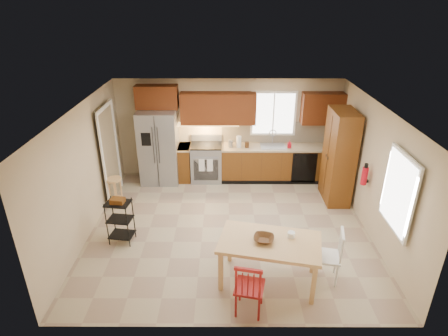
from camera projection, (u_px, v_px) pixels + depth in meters
name	position (u px, v px, depth m)	size (l,w,h in m)	color
floor	(229.00, 227.00, 7.60)	(5.50, 5.50, 0.00)	tan
ceiling	(230.00, 108.00, 6.54)	(5.50, 5.00, 0.02)	silver
wall_back	(228.00, 129.00, 9.34)	(5.50, 0.02, 2.50)	#CCB793
wall_front	(232.00, 256.00, 4.81)	(5.50, 0.02, 2.50)	#CCB793
wall_left	(85.00, 172.00, 7.08)	(0.02, 5.00, 2.50)	#CCB793
wall_right	(375.00, 172.00, 7.07)	(0.02, 5.00, 2.50)	#CCB793
refrigerator	(159.00, 147.00, 9.15)	(0.92, 0.75, 1.82)	gray
range_stove	(207.00, 163.00, 9.39)	(0.76, 0.63, 0.92)	gray
base_cabinet_narrow	(185.00, 163.00, 9.41)	(0.30, 0.60, 0.90)	brown
base_cabinet_run	(280.00, 163.00, 9.40)	(2.92, 0.60, 0.90)	brown
dishwasher	(304.00, 168.00, 9.14)	(0.60, 0.02, 0.78)	black
backsplash	(280.00, 132.00, 9.35)	(2.92, 0.03, 0.55)	beige
upper_over_fridge	(157.00, 97.00, 8.82)	(1.00, 0.35, 0.55)	#5A270F
upper_left_block	(218.00, 108.00, 8.94)	(1.80, 0.35, 0.75)	#5A270F
upper_right_block	(323.00, 108.00, 8.93)	(1.00, 0.35, 0.75)	#5A270F
window_back	(273.00, 114.00, 9.15)	(1.12, 0.04, 1.12)	white
sink	(273.00, 148.00, 9.23)	(0.62, 0.46, 0.16)	gray
undercab_glow	(206.00, 124.00, 9.08)	(1.60, 0.30, 0.01)	#FFBF66
soap_bottle	(289.00, 144.00, 9.08)	(0.09, 0.09, 0.19)	#B90C1B
paper_towel	(239.00, 142.00, 9.11)	(0.12, 0.12, 0.28)	white
canister_steel	(231.00, 144.00, 9.13)	(0.11, 0.11, 0.18)	gray
canister_wood	(247.00, 145.00, 9.11)	(0.10, 0.10, 0.14)	#4C2A14
pantry	(339.00, 157.00, 8.24)	(0.50, 0.95, 2.10)	brown
fire_extinguisher	(365.00, 176.00, 7.27)	(0.12, 0.12, 0.36)	#B90C1B
window_right	(399.00, 192.00, 5.94)	(0.04, 1.02, 1.32)	white
doorway	(109.00, 155.00, 8.34)	(0.04, 0.95, 2.10)	#8C7A59
dining_table	(269.00, 261.00, 6.05)	(1.59, 0.89, 0.77)	#E0A770
chair_red	(250.00, 286.00, 5.43)	(0.44, 0.44, 0.93)	maroon
chair_white	(327.00, 255.00, 6.06)	(0.44, 0.44, 0.93)	white
table_bowl	(264.00, 241.00, 5.88)	(0.32, 0.32, 0.08)	#4C2A14
table_jar	(291.00, 236.00, 5.96)	(0.12, 0.12, 0.14)	white
bar_stool	(116.00, 192.00, 8.24)	(0.33, 0.33, 0.68)	#E0A770
utility_cart	(120.00, 221.00, 7.01)	(0.44, 0.34, 0.89)	black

